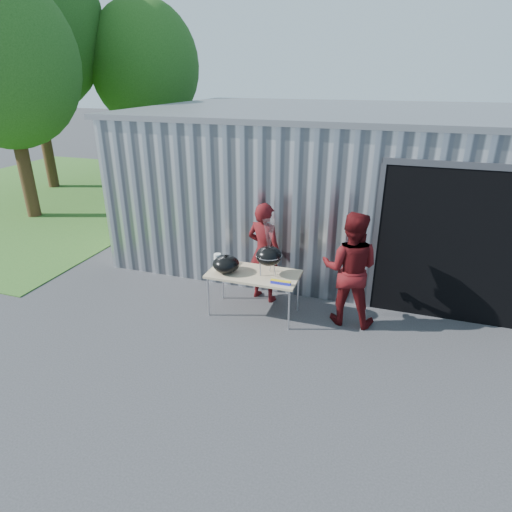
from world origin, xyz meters
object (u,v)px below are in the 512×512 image
(kettle_grill, at_px, (269,251))
(person_cook, at_px, (264,252))
(person_bystander, at_px, (350,269))
(folding_table, at_px, (254,275))

(kettle_grill, xyz_separation_m, person_cook, (-0.25, 0.54, -0.27))
(person_cook, distance_m, person_bystander, 1.55)
(kettle_grill, bearing_deg, folding_table, -174.88)
(person_cook, height_order, person_bystander, person_bystander)
(folding_table, relative_size, kettle_grill, 1.61)
(folding_table, bearing_deg, kettle_grill, 5.12)
(folding_table, bearing_deg, person_bystander, 9.41)
(folding_table, xyz_separation_m, person_bystander, (1.52, 0.25, 0.23))
(kettle_grill, distance_m, person_bystander, 1.31)
(person_cook, relative_size, person_bystander, 0.96)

